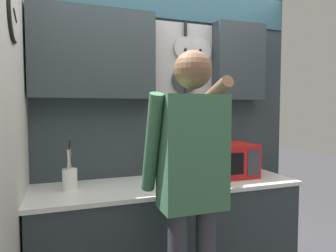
{
  "coord_description": "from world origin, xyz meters",
  "views": [
    {
      "loc": [
        -0.76,
        -2.13,
        1.48
      ],
      "look_at": [
        0.07,
        0.2,
        1.32
      ],
      "focal_mm": 32.0,
      "sensor_mm": 36.0,
      "label": 1
    }
  ],
  "objects": [
    {
      "name": "microwave",
      "position": [
        0.5,
        0.04,
        1.04
      ],
      "size": [
        0.51,
        0.36,
        0.27
      ],
      "color": "red",
      "rests_on": "base_cabinet_counter"
    },
    {
      "name": "knife_block",
      "position": [
        0.05,
        0.04,
        0.99
      ],
      "size": [
        0.11,
        0.15,
        0.26
      ],
      "color": "brown",
      "rests_on": "base_cabinet_counter"
    },
    {
      "name": "base_cabinet_counter",
      "position": [
        0.0,
        -0.0,
        0.45
      ],
      "size": [
        2.0,
        0.63,
        0.9
      ],
      "color": "#2D383D",
      "rests_on": "ground_plane"
    },
    {
      "name": "back_wall_unit",
      "position": [
        -0.02,
        0.28,
        1.53
      ],
      "size": [
        2.57,
        0.2,
        2.53
      ],
      "color": "#2D383D",
      "rests_on": "ground_plane"
    },
    {
      "name": "utensil_crock",
      "position": [
        -0.72,
        0.04,
        0.99
      ],
      "size": [
        0.1,
        0.1,
        0.35
      ],
      "color": "white",
      "rests_on": "base_cabinet_counter"
    },
    {
      "name": "side_wall",
      "position": [
        -1.02,
        -0.4,
        1.28
      ],
      "size": [
        0.07,
        1.6,
        2.53
      ],
      "color": "silver",
      "rests_on": "ground_plane"
    },
    {
      "name": "person",
      "position": [
        -0.05,
        -0.55,
        1.08
      ],
      "size": [
        0.54,
        0.68,
        1.8
      ],
      "color": "#383842",
      "rests_on": "ground_plane"
    }
  ]
}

